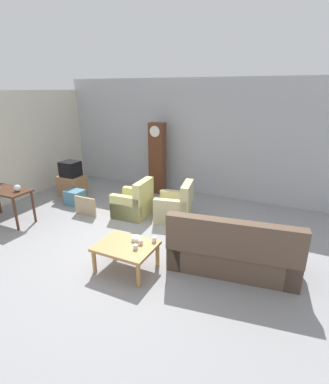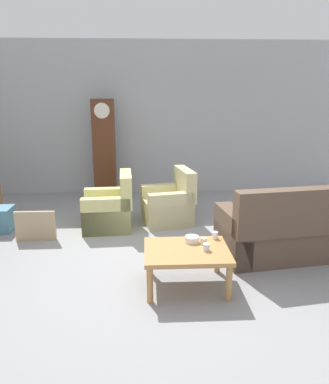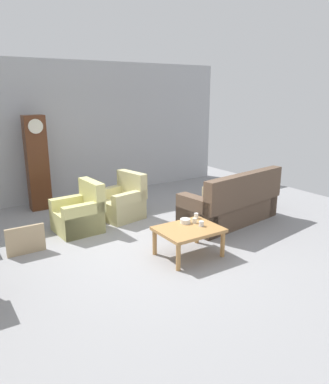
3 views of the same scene
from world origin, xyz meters
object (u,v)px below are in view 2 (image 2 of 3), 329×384
at_px(couch_floral, 299,231).
at_px(framed_picture_leaning, 35,226).
at_px(bowl_white_stacked, 192,239).
at_px(cup_white_porcelain, 215,235).
at_px(coffee_table_wood, 187,255).
at_px(cup_blue_rimmed, 206,247).
at_px(armchair_olive_far, 169,205).
at_px(armchair_olive_near, 110,210).
at_px(grandfather_clock, 104,150).
at_px(cup_cream_tall, 204,241).

xyz_separation_m(couch_floral, framed_picture_leaning, (-3.74, 0.72, -0.12)).
distance_m(framed_picture_leaning, bowl_white_stacked, 2.56).
xyz_separation_m(framed_picture_leaning, cup_white_porcelain, (2.50, -1.17, 0.28)).
xyz_separation_m(coffee_table_wood, cup_blue_rimmed, (0.22, -0.04, 0.11)).
distance_m(coffee_table_wood, bowl_white_stacked, 0.24).
bearing_deg(armchair_olive_far, coffee_table_wood, -88.45).
relative_size(couch_floral, bowl_white_stacked, 13.27).
bearing_deg(bowl_white_stacked, cup_white_porcelain, 17.21).
height_order(armchair_olive_near, cup_blue_rimmed, armchair_olive_near).
relative_size(grandfather_clock, cup_white_porcelain, 23.23).
relative_size(armchair_olive_near, cup_white_porcelain, 10.51).
bearing_deg(armchair_olive_near, armchair_olive_far, 13.13).
bearing_deg(bowl_white_stacked, framed_picture_leaning, 150.22).
height_order(couch_floral, armchair_olive_far, couch_floral).
height_order(couch_floral, bowl_white_stacked, couch_floral).
relative_size(armchair_olive_far, bowl_white_stacked, 5.58).
distance_m(armchair_olive_near, coffee_table_wood, 2.21).
xyz_separation_m(armchair_olive_far, cup_cream_tall, (0.27, -2.05, 0.20)).
relative_size(cup_white_porcelain, bowl_white_stacked, 0.53).
bearing_deg(cup_blue_rimmed, grandfather_clock, 112.00).
bearing_deg(cup_blue_rimmed, cup_cream_tall, 91.13).
bearing_deg(cup_cream_tall, framed_picture_leaning, 150.15).
xyz_separation_m(armchair_olive_far, coffee_table_wood, (0.06, -2.18, 0.09)).
bearing_deg(framed_picture_leaning, bowl_white_stacked, -29.78).
xyz_separation_m(couch_floral, armchair_olive_far, (-1.68, 1.43, -0.05)).
relative_size(coffee_table_wood, grandfather_clock, 0.47).
bearing_deg(cup_cream_tall, cup_blue_rimmed, -88.87).
distance_m(couch_floral, cup_blue_rimmed, 1.62).
relative_size(framed_picture_leaning, cup_cream_tall, 7.43).
relative_size(framed_picture_leaning, cup_blue_rimmed, 7.52).
bearing_deg(couch_floral, framed_picture_leaning, 169.15).
height_order(armchair_olive_near, bowl_white_stacked, armchair_olive_near).
distance_m(cup_white_porcelain, cup_cream_tall, 0.23).
height_order(coffee_table_wood, framed_picture_leaning, coffee_table_wood).
bearing_deg(couch_floral, grandfather_clock, 134.68).
distance_m(framed_picture_leaning, cup_white_porcelain, 2.78).
bearing_deg(framed_picture_leaning, armchair_olive_near, 24.07).
height_order(coffee_table_wood, bowl_white_stacked, bowl_white_stacked).
height_order(armchair_olive_near, cup_cream_tall, armchair_olive_near).
height_order(couch_floral, cup_white_porcelain, couch_floral).
bearing_deg(cup_cream_tall, armchair_olive_far, 97.54).
bearing_deg(armchair_olive_far, bowl_white_stacked, -85.88).
bearing_deg(cup_blue_rimmed, bowl_white_stacked, 118.32).
bearing_deg(bowl_white_stacked, couch_floral, 19.60).
bearing_deg(coffee_table_wood, armchair_olive_far, 91.55).
height_order(couch_floral, armchair_olive_near, couch_floral).
relative_size(armchair_olive_far, coffee_table_wood, 0.96).
distance_m(armchair_olive_near, bowl_white_stacked, 2.09).
xyz_separation_m(coffee_table_wood, cup_white_porcelain, (0.38, 0.30, 0.11)).
height_order(couch_floral, framed_picture_leaning, couch_floral).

